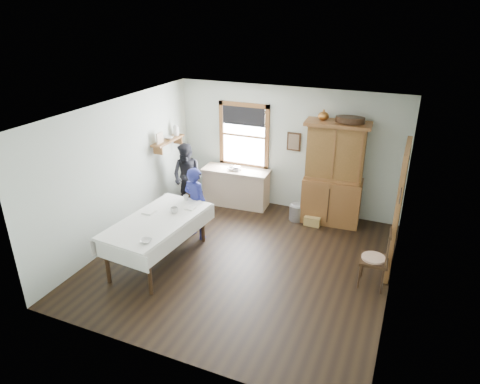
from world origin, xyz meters
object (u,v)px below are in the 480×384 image
(pail, at_px, (297,212))
(wicker_basket, at_px, (313,220))
(china_hutch, at_px, (334,174))
(spindle_chair, at_px, (374,257))
(dining_table, at_px, (159,240))
(work_counter, at_px, (236,187))
(woman_blue, at_px, (196,206))
(figure_dark, at_px, (188,179))

(pail, relative_size, wicker_basket, 1.01)
(china_hutch, bearing_deg, spindle_chair, -64.29)
(wicker_basket, bearing_deg, dining_table, -132.61)
(dining_table, distance_m, spindle_chair, 3.67)
(spindle_chair, bearing_deg, work_counter, 145.04)
(spindle_chair, bearing_deg, dining_table, -172.46)
(pail, xyz_separation_m, woman_blue, (-1.62, -1.46, 0.51))
(spindle_chair, xyz_separation_m, woman_blue, (-3.39, 0.30, 0.15))
(pail, relative_size, woman_blue, 0.25)
(china_hutch, distance_m, pail, 1.15)
(woman_blue, distance_m, figure_dark, 1.35)
(work_counter, height_order, china_hutch, china_hutch)
(pail, distance_m, woman_blue, 2.24)
(spindle_chair, distance_m, wicker_basket, 2.22)
(work_counter, xyz_separation_m, pail, (1.49, -0.21, -0.26))
(figure_dark, bearing_deg, wicker_basket, 7.24)
(spindle_chair, xyz_separation_m, pail, (-1.78, 1.76, -0.35))
(dining_table, xyz_separation_m, wicker_basket, (2.20, 2.39, -0.31))
(wicker_basket, bearing_deg, figure_dark, -174.42)
(spindle_chair, bearing_deg, pail, 131.36)
(china_hutch, xyz_separation_m, spindle_chair, (1.11, -1.96, -0.56))
(spindle_chair, height_order, figure_dark, figure_dark)
(work_counter, bearing_deg, china_hutch, -3.69)
(pail, bearing_deg, dining_table, -126.23)
(spindle_chair, height_order, pail, spindle_chair)
(china_hutch, xyz_separation_m, wicker_basket, (-0.29, -0.29, -0.98))
(dining_table, xyz_separation_m, pail, (1.82, 2.49, -0.24))
(dining_table, height_order, pail, dining_table)
(china_hutch, relative_size, wicker_basket, 6.48)
(woman_blue, bearing_deg, wicker_basket, -131.97)
(china_hutch, relative_size, dining_table, 1.05)
(pail, height_order, wicker_basket, pail)
(spindle_chair, bearing_deg, figure_dark, 157.74)
(china_hutch, relative_size, figure_dark, 1.56)
(work_counter, height_order, spindle_chair, spindle_chair)
(china_hutch, height_order, pail, china_hutch)
(china_hutch, xyz_separation_m, figure_dark, (-3.08, -0.56, -0.39))
(wicker_basket, bearing_deg, china_hutch, 45.01)
(work_counter, xyz_separation_m, figure_dark, (-0.92, -0.58, 0.26))
(work_counter, relative_size, dining_table, 0.73)
(dining_table, bearing_deg, china_hutch, 47.12)
(spindle_chair, relative_size, pail, 3.11)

